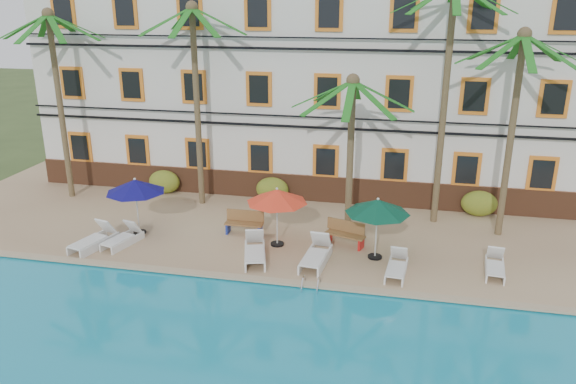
% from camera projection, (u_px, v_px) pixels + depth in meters
% --- Properties ---
extents(ground, '(100.00, 100.00, 0.00)m').
position_uv_depth(ground, '(253.00, 273.00, 19.43)').
color(ground, '#384C23').
rests_on(ground, ground).
extents(pool_deck, '(30.00, 12.00, 0.25)m').
position_uv_depth(pool_deck, '(283.00, 217.00, 24.00)').
color(pool_deck, tan).
rests_on(pool_deck, ground).
extents(pool_coping, '(30.00, 0.35, 0.06)m').
position_uv_depth(pool_coping, '(245.00, 278.00, 18.50)').
color(pool_coping, tan).
rests_on(pool_coping, pool_deck).
extents(hotel_building, '(25.40, 6.44, 10.22)m').
position_uv_depth(hotel_building, '(305.00, 78.00, 26.88)').
color(hotel_building, silver).
rests_on(hotel_building, pool_deck).
extents(palm_a, '(4.54, 4.54, 8.38)m').
position_uv_depth(palm_a, '(57.00, 80.00, 24.42)').
color(palm_a, brown).
rests_on(palm_a, pool_deck).
extents(palm_b, '(4.54, 4.54, 8.66)m').
position_uv_depth(palm_b, '(196.00, 79.00, 23.51)').
color(palm_b, brown).
rests_on(palm_b, pool_deck).
extents(palm_c, '(4.54, 4.54, 6.18)m').
position_uv_depth(palm_c, '(351.00, 130.00, 20.98)').
color(palm_c, brown).
rests_on(palm_c, pool_deck).
extents(palm_d, '(4.54, 4.54, 9.54)m').
position_uv_depth(palm_d, '(447.00, 74.00, 21.27)').
color(palm_d, brown).
rests_on(palm_d, pool_deck).
extents(palm_e, '(4.54, 4.54, 7.83)m').
position_uv_depth(palm_e, '(515.00, 106.00, 20.33)').
color(palm_e, brown).
rests_on(palm_e, pool_deck).
extents(shrub_left, '(1.50, 0.90, 1.10)m').
position_uv_depth(shrub_left, '(164.00, 182.00, 26.45)').
color(shrub_left, '#23621C').
rests_on(shrub_left, pool_deck).
extents(shrub_mid, '(1.50, 0.90, 1.10)m').
position_uv_depth(shrub_mid, '(272.00, 189.00, 25.43)').
color(shrub_mid, '#23621C').
rests_on(shrub_mid, pool_deck).
extents(shrub_right, '(1.50, 0.90, 1.10)m').
position_uv_depth(shrub_right, '(479.00, 203.00, 23.68)').
color(shrub_right, '#23621C').
rests_on(shrub_right, pool_deck).
extents(umbrella_blue, '(2.28, 2.28, 2.29)m').
position_uv_depth(umbrella_blue, '(135.00, 186.00, 21.44)').
color(umbrella_blue, black).
rests_on(umbrella_blue, pool_deck).
extents(umbrella_red, '(2.27, 2.27, 2.28)m').
position_uv_depth(umbrella_red, '(277.00, 196.00, 20.41)').
color(umbrella_red, black).
rests_on(umbrella_red, pool_deck).
extents(umbrella_green, '(2.28, 2.28, 2.28)m').
position_uv_depth(umbrella_green, '(378.00, 207.00, 19.37)').
color(umbrella_green, black).
rests_on(umbrella_green, pool_deck).
extents(lounger_a, '(1.18, 2.09, 0.93)m').
position_uv_depth(lounger_a, '(94.00, 239.00, 20.77)').
color(lounger_a, silver).
rests_on(lounger_a, pool_deck).
extents(lounger_b, '(1.06, 1.84, 0.82)m').
position_uv_depth(lounger_b, '(123.00, 238.00, 20.99)').
color(lounger_b, silver).
rests_on(lounger_b, pool_deck).
extents(lounger_c, '(1.23, 2.13, 0.95)m').
position_uv_depth(lounger_c, '(255.00, 251.00, 19.81)').
color(lounger_c, silver).
rests_on(lounger_c, pool_deck).
extents(lounger_d, '(0.92, 2.13, 0.98)m').
position_uv_depth(lounger_d, '(316.00, 255.00, 19.51)').
color(lounger_d, silver).
rests_on(lounger_d, pool_deck).
extents(lounger_e, '(0.76, 1.78, 0.82)m').
position_uv_depth(lounger_e, '(397.00, 267.00, 18.76)').
color(lounger_e, silver).
rests_on(lounger_e, pool_deck).
extents(lounger_f, '(0.76, 1.73, 0.79)m').
position_uv_depth(lounger_f, '(495.00, 266.00, 18.83)').
color(lounger_f, silver).
rests_on(lounger_f, pool_deck).
extents(bench_left, '(1.50, 0.48, 0.93)m').
position_uv_depth(bench_left, '(244.00, 222.00, 21.92)').
color(bench_left, olive).
rests_on(bench_left, pool_deck).
extents(bench_right, '(1.57, 0.90, 0.93)m').
position_uv_depth(bench_right, '(346.00, 233.00, 20.90)').
color(bench_right, olive).
rests_on(bench_right, pool_deck).
extents(pool_ladder, '(0.54, 0.74, 0.74)m').
position_uv_depth(pool_ladder, '(311.00, 287.00, 17.99)').
color(pool_ladder, silver).
rests_on(pool_ladder, ground).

